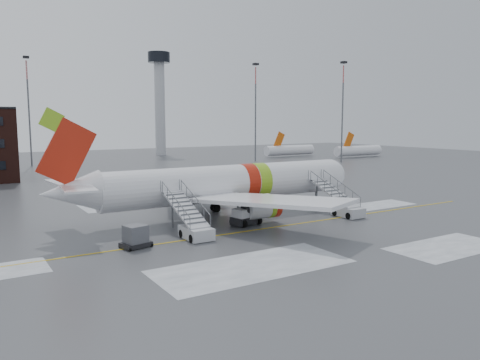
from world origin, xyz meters
TOP-DOWN VIEW (x-y plane):
  - ground at (0.00, 0.00)m, footprint 260.00×260.00m
  - airliner at (0.82, 6.25)m, footprint 35.03×32.97m
  - airstair_fwd at (11.88, -0.28)m, footprint 2.05×7.70m
  - airstair_aft at (-5.91, -0.28)m, footprint 2.05×7.70m
  - pushback_tug at (0.46, 1.31)m, footprint 3.19×2.68m
  - uld_container at (-11.22, -0.97)m, footprint 2.50×2.05m
  - control_tower at (30.00, 95.00)m, footprint 6.40×6.40m
  - light_mast_far_ne at (42.00, 62.00)m, footprint 1.20×1.20m
  - light_mast_far_n at (-8.00, 78.00)m, footprint 1.20×1.20m
  - light_mast_far_e at (58.00, 48.00)m, footprint 1.20×1.20m
  - distant_aircraft at (62.50, 64.00)m, footprint 35.00×18.00m

SIDE VIEW (x-z plane):
  - ground at x=0.00m, z-range 0.00..0.00m
  - distant_aircraft at x=62.50m, z-range -4.00..4.00m
  - pushback_tug at x=0.46m, z-range -0.10..1.57m
  - uld_container at x=-11.22m, z-range -0.06..1.74m
  - airstair_fwd at x=11.88m, z-range -0.68..2.81m
  - airstair_aft at x=-5.91m, z-range -0.68..2.81m
  - airliner at x=0.82m, z-range -2.17..9.01m
  - light_mast_far_ne at x=42.00m, z-range 1.71..25.96m
  - light_mast_far_n at x=-8.00m, z-range 1.71..25.96m
  - light_mast_far_e at x=58.00m, z-range 1.71..25.96m
  - control_tower at x=30.00m, z-range 3.75..33.75m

